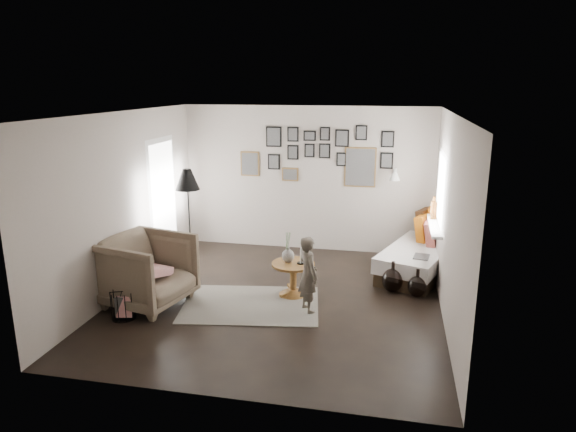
% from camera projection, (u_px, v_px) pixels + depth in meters
% --- Properties ---
extents(ground, '(4.80, 4.80, 0.00)m').
position_uv_depth(ground, '(277.00, 299.00, 7.28)').
color(ground, black).
rests_on(ground, ground).
extents(wall_back, '(4.50, 0.00, 4.50)m').
position_uv_depth(wall_back, '(307.00, 179.00, 9.23)').
color(wall_back, '#ACA096').
rests_on(wall_back, ground).
extents(wall_front, '(4.50, 0.00, 4.50)m').
position_uv_depth(wall_front, '(218.00, 273.00, 4.68)').
color(wall_front, '#ACA096').
rests_on(wall_front, ground).
extents(wall_left, '(0.00, 4.80, 4.80)m').
position_uv_depth(wall_left, '(125.00, 203.00, 7.40)').
color(wall_left, '#ACA096').
rests_on(wall_left, ground).
extents(wall_right, '(0.00, 4.80, 4.80)m').
position_uv_depth(wall_right, '(449.00, 219.00, 6.51)').
color(wall_right, '#ACA096').
rests_on(wall_right, ground).
extents(ceiling, '(4.80, 4.80, 0.00)m').
position_uv_depth(ceiling, '(276.00, 113.00, 6.63)').
color(ceiling, white).
rests_on(ceiling, wall_back).
extents(door_left, '(0.00, 2.14, 2.14)m').
position_uv_depth(door_left, '(163.00, 202.00, 8.59)').
color(door_left, white).
rests_on(door_left, wall_left).
extents(window_right, '(0.15, 1.32, 1.30)m').
position_uv_depth(window_right, '(434.00, 220.00, 7.89)').
color(window_right, white).
rests_on(window_right, wall_right).
extents(gallery_wall, '(2.74, 0.03, 1.08)m').
position_uv_depth(gallery_wall, '(323.00, 155.00, 9.04)').
color(gallery_wall, brown).
rests_on(gallery_wall, wall_back).
extents(wall_sconce, '(0.18, 0.36, 0.16)m').
position_uv_depth(wall_sconce, '(395.00, 176.00, 8.63)').
color(wall_sconce, white).
rests_on(wall_sconce, wall_back).
extents(rug, '(2.03, 1.57, 0.01)m').
position_uv_depth(rug, '(251.00, 304.00, 7.10)').
color(rug, '#B9B4A3').
rests_on(rug, ground).
extents(pedestal_table, '(0.62, 0.62, 0.49)m').
position_uv_depth(pedestal_table, '(293.00, 280.00, 7.38)').
color(pedestal_table, brown).
rests_on(pedestal_table, ground).
extents(vase, '(0.18, 0.18, 0.44)m').
position_uv_depth(vase, '(288.00, 253.00, 7.32)').
color(vase, black).
rests_on(vase, pedestal_table).
extents(candles, '(0.11, 0.11, 0.23)m').
position_uv_depth(candles, '(301.00, 256.00, 7.27)').
color(candles, black).
rests_on(candles, pedestal_table).
extents(daybed, '(1.47, 2.14, 0.97)m').
position_uv_depth(daybed, '(419.00, 253.00, 8.33)').
color(daybed, black).
rests_on(daybed, ground).
extents(magazine_on_daybed, '(0.27, 0.33, 0.02)m').
position_uv_depth(magazine_on_daybed, '(421.00, 257.00, 7.68)').
color(magazine_on_daybed, black).
rests_on(magazine_on_daybed, daybed).
extents(armchair, '(1.28, 1.26, 0.98)m').
position_uv_depth(armchair, '(147.00, 271.00, 7.02)').
color(armchair, brown).
rests_on(armchair, ground).
extents(armchair_cushion, '(0.55, 0.56, 0.20)m').
position_uv_depth(armchair_cushion, '(151.00, 270.00, 7.06)').
color(armchair_cushion, silver).
rests_on(armchair_cushion, armchair).
extents(floor_lamp, '(0.39, 0.39, 1.66)m').
position_uv_depth(floor_lamp, '(187.00, 183.00, 8.15)').
color(floor_lamp, black).
rests_on(floor_lamp, ground).
extents(magazine_basket, '(0.39, 0.39, 0.37)m').
position_uv_depth(magazine_basket, '(123.00, 305.00, 6.66)').
color(magazine_basket, black).
rests_on(magazine_basket, ground).
extents(demijohn_large, '(0.31, 0.31, 0.46)m').
position_uv_depth(demijohn_large, '(392.00, 280.00, 7.51)').
color(demijohn_large, black).
rests_on(demijohn_large, ground).
extents(demijohn_small, '(0.27, 0.27, 0.42)m').
position_uv_depth(demijohn_small, '(417.00, 286.00, 7.33)').
color(demijohn_small, black).
rests_on(demijohn_small, ground).
extents(child, '(0.42, 0.46, 1.04)m').
position_uv_depth(child, '(308.00, 274.00, 6.79)').
color(child, '#544B42').
rests_on(child, ground).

